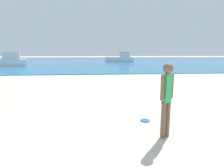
{
  "coord_description": "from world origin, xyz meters",
  "views": [
    {
      "loc": [
        -0.14,
        -0.14,
        1.95
      ],
      "look_at": [
        0.43,
        6.46,
        0.79
      ],
      "focal_mm": 28.96,
      "sensor_mm": 36.0,
      "label": 1
    }
  ],
  "objects": [
    {
      "name": "water",
      "position": [
        0.0,
        45.89,
        0.03
      ],
      "size": [
        160.0,
        60.0,
        0.06
      ],
      "primitive_type": "cube",
      "color": "#1E6B9E",
      "rests_on": "ground"
    },
    {
      "name": "boat_far",
      "position": [
        5.22,
        37.99,
        0.78
      ],
      "size": [
        6.41,
        4.43,
        2.09
      ],
      "rotation": [
        0.0,
        0.0,
        2.7
      ],
      "color": "white",
      "rests_on": "water"
    },
    {
      "name": "frisbee",
      "position": [
        1.24,
        4.71,
        0.01
      ],
      "size": [
        0.27,
        0.27,
        0.03
      ],
      "primitive_type": "cylinder",
      "color": "blue",
      "rests_on": "ground"
    },
    {
      "name": "person_standing",
      "position": [
        1.42,
        3.69,
        0.98
      ],
      "size": [
        0.35,
        0.24,
        1.72
      ],
      "rotation": [
        0.0,
        0.0,
        0.52
      ],
      "color": "brown",
      "rests_on": "ground"
    },
    {
      "name": "boat_near",
      "position": [
        -13.03,
        26.81,
        0.76
      ],
      "size": [
        6.23,
        3.79,
        2.02
      ],
      "rotation": [
        0.0,
        0.0,
        3.49
      ],
      "color": "white",
      "rests_on": "water"
    }
  ]
}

